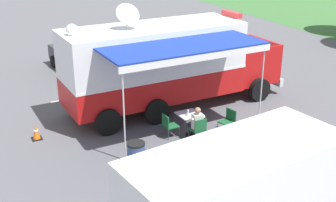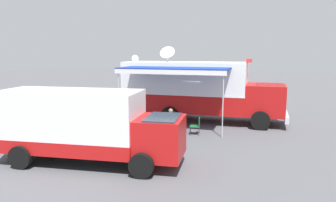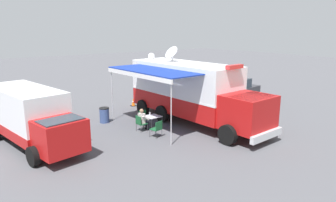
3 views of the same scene
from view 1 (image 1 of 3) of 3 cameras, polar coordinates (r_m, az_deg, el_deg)
The scene contains 13 objects.
ground_plane at distance 18.25m, azimuth -1.79°, elevation -1.11°, with size 100.00×100.00×0.00m, color #515156.
lot_stripe at distance 20.24m, azimuth -8.36°, elevation 1.04°, with size 0.12×4.80×0.01m, color silver.
command_truck at distance 17.89m, azimuth 0.33°, elevation 5.04°, with size 5.21×9.59×4.53m.
folding_table at distance 16.05m, azimuth 2.71°, elevation -1.85°, with size 0.84×0.84×0.73m.
water_bottle at distance 15.84m, azimuth 2.58°, elevation -1.53°, with size 0.07×0.07×0.22m.
folding_chair_at_table at distance 15.46m, azimuth 4.00°, elevation -3.48°, with size 0.50×0.50×0.87m.
folding_chair_beside_table at distance 15.72m, azimuth 0.05°, elevation -2.99°, with size 0.50×0.50×0.87m.
folding_chair_spare_by_truck at distance 16.25m, azimuth 7.85°, elevation -2.34°, with size 0.57×0.57×0.87m.
seated_responder at distance 15.55m, azimuth 3.64°, elevation -2.76°, with size 0.67×0.57×1.25m.
trash_bin at distance 13.79m, azimuth -4.14°, elevation -7.10°, with size 0.57×0.57×0.91m.
traffic_cone at distance 16.35m, azimuth -16.70°, elevation -3.85°, with size 0.36×0.36×0.58m.
support_truck at distance 10.53m, azimuth 10.96°, elevation -11.59°, with size 3.14×7.04×2.70m.
car_behind_truck at distance 23.29m, azimuth -11.47°, elevation 5.89°, with size 4.40×2.43×1.76m.
Camera 1 is at (15.37, -6.80, 7.12)m, focal length 47.09 mm.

